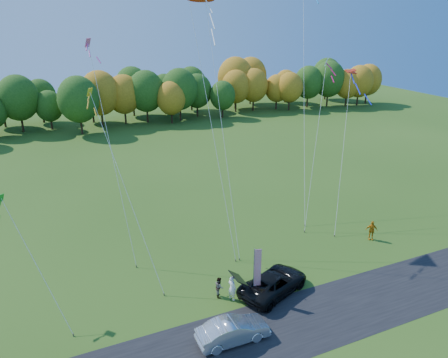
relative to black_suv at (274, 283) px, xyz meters
name	(u,v)px	position (x,y,z in m)	size (l,w,h in m)	color
ground	(257,294)	(-1.19, 0.30, -0.81)	(160.00, 160.00, 0.00)	#294D14
asphalt_strip	(286,327)	(-1.19, -3.70, -0.81)	(90.00, 6.00, 0.01)	black
tree_line	(113,127)	(-1.19, 55.30, -0.81)	(116.00, 12.00, 10.00)	#1E4711
black_suv	(274,283)	(0.00, 0.00, 0.00)	(2.70, 5.85, 1.63)	black
silver_sedan	(233,331)	(-4.95, -3.41, -0.04)	(1.63, 4.67, 1.54)	silver
person_tailgate_a	(232,288)	(-3.19, 0.46, 0.15)	(0.70, 0.46, 1.93)	white
person_tailgate_b	(219,287)	(-3.86, 1.22, -0.04)	(0.76, 0.59, 1.56)	gray
person_east	(371,230)	(12.20, 3.33, 0.11)	(1.08, 0.45, 1.85)	orange
feather_flag	(257,268)	(-1.58, -0.19, 1.75)	(0.54, 0.18, 4.19)	#999999
kite_delta_blue	(200,59)	(-1.36, 10.66, 15.08)	(2.93, 12.01, 31.56)	#4C3F33
kite_parafoil_orange	(304,91)	(11.31, 14.09, 11.10)	(8.10, 12.78, 24.28)	#4C3F33
kite_delta_red	(220,111)	(0.11, 9.91, 10.87)	(2.90, 9.99, 22.28)	#4C3F33
kite_parafoil_rainbow	(343,150)	(12.37, 8.47, 6.31)	(7.16, 7.24, 14.51)	#4C3F33
kite_diamond_yellow	(127,193)	(-8.96, 6.41, 6.31)	(3.37, 7.49, 14.62)	#4C3F33
kite_diamond_green	(36,265)	(-15.65, 3.88, 3.34)	(3.51, 5.90, 8.63)	#4C3F33
kite_diamond_white	(316,146)	(9.68, 9.26, 6.84)	(5.05, 5.22, 15.77)	#4C3F33
kite_diamond_pink	(112,155)	(-9.06, 10.60, 8.00)	(1.75, 6.74, 17.93)	#4C3F33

